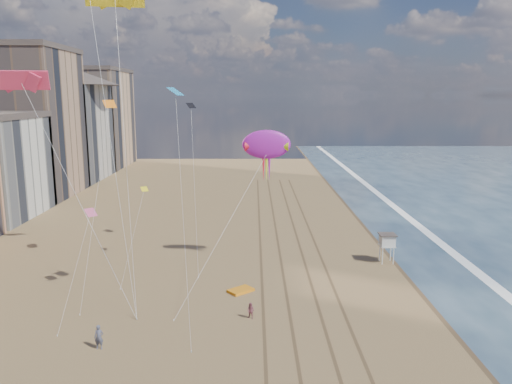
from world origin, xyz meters
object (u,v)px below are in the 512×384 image
at_px(show_kite, 266,145).
at_px(kite_flyer_a, 99,337).
at_px(lifeguard_stand, 387,241).
at_px(grounded_kite, 241,290).
at_px(kite_flyer_b, 251,311).

bearing_deg(show_kite, kite_flyer_a, -124.56).
bearing_deg(kite_flyer_a, show_kite, 57.67).
relative_size(lifeguard_stand, grounded_kite, 1.44).
height_order(show_kite, kite_flyer_b, show_kite).
bearing_deg(lifeguard_stand, kite_flyer_a, -143.69).
height_order(grounded_kite, kite_flyer_b, kite_flyer_b).
bearing_deg(kite_flyer_a, kite_flyer_b, 26.44).
bearing_deg(grounded_kite, show_kite, 31.62).
xyz_separation_m(grounded_kite, kite_flyer_b, (1.07, -6.25, 0.60)).
bearing_deg(show_kite, kite_flyer_b, -96.72).
height_order(lifeguard_stand, kite_flyer_a, lifeguard_stand).
height_order(kite_flyer_a, kite_flyer_b, kite_flyer_a).
height_order(lifeguard_stand, kite_flyer_b, lifeguard_stand).
relative_size(kite_flyer_a, kite_flyer_b, 1.33).
bearing_deg(show_kite, grounded_kite, -108.78).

